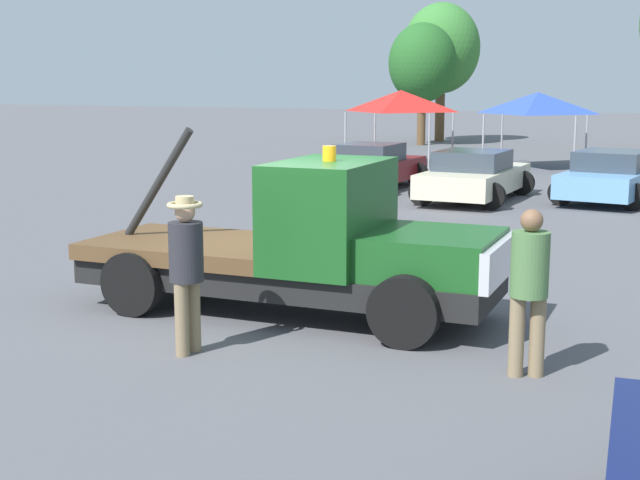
% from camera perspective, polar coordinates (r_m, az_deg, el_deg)
% --- Properties ---
extents(ground_plane, '(160.00, 160.00, 0.00)m').
position_cam_1_polar(ground_plane, '(12.36, -2.14, -4.63)').
color(ground_plane, '#545459').
extents(tow_truck, '(5.87, 2.21, 2.51)m').
position_cam_1_polar(tow_truck, '(12.01, -0.63, -0.59)').
color(tow_truck, black).
rests_on(tow_truck, ground).
extents(person_near_truck, '(0.41, 0.41, 1.83)m').
position_cam_1_polar(person_near_truck, '(9.74, 13.25, -2.57)').
color(person_near_truck, '#847051').
rests_on(person_near_truck, ground).
extents(person_at_hood, '(0.41, 0.41, 1.86)m').
position_cam_1_polar(person_at_hood, '(10.38, -8.55, -1.39)').
color(person_at_hood, '#847051').
rests_on(person_at_hood, ground).
extents(parked_car_maroon, '(2.58, 4.35, 1.34)m').
position_cam_1_polar(parked_car_maroon, '(26.23, 3.32, 4.70)').
color(parked_car_maroon, maroon).
rests_on(parked_car_maroon, ground).
extents(parked_car_cream, '(2.62, 4.75, 1.34)m').
position_cam_1_polar(parked_car_cream, '(23.99, 9.83, 4.06)').
color(parked_car_cream, beige).
rests_on(parked_car_cream, ground).
extents(parked_car_skyblue, '(2.91, 5.04, 1.34)m').
position_cam_1_polar(parked_car_skyblue, '(24.80, 18.25, 3.89)').
color(parked_car_skyblue, '#669ED1').
rests_on(parked_car_skyblue, ground).
extents(canopy_tent_red, '(3.21, 3.21, 2.79)m').
position_cam_1_polar(canopy_tent_red, '(33.28, 5.20, 8.85)').
color(canopy_tent_red, '#9E9EA3').
rests_on(canopy_tent_red, ground).
extents(canopy_tent_blue, '(3.20, 3.20, 2.73)m').
position_cam_1_polar(canopy_tent_blue, '(33.16, 13.75, 8.51)').
color(canopy_tent_blue, '#9E9EA3').
rests_on(canopy_tent_blue, ground).
extents(tree_center, '(3.94, 3.94, 7.03)m').
position_cam_1_polar(tree_center, '(46.86, 7.77, 12.03)').
color(tree_center, brown).
rests_on(tree_center, ground).
extents(tree_right, '(3.29, 3.29, 5.88)m').
position_cam_1_polar(tree_right, '(44.11, 6.58, 11.17)').
color(tree_right, brown).
rests_on(tree_right, ground).
extents(traffic_cone, '(0.40, 0.40, 0.55)m').
position_cam_1_polar(traffic_cone, '(16.51, -1.42, 0.06)').
color(traffic_cone, black).
rests_on(traffic_cone, ground).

